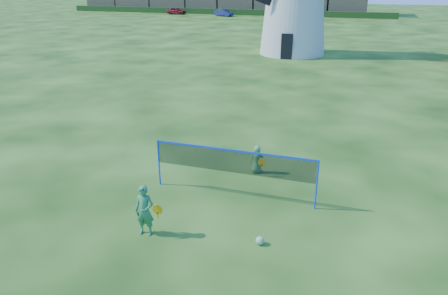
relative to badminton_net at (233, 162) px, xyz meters
name	(u,v)px	position (x,y,z in m)	size (l,w,h in m)	color
ground	(213,198)	(-0.56, -0.31, -1.14)	(220.00, 220.00, 0.00)	black
badminton_net	(233,162)	(0.00, 0.00, 0.00)	(5.05, 0.05, 1.55)	blue
player_girl	(145,211)	(-1.58, -2.70, -0.44)	(0.69, 0.38, 1.40)	#327E4A
player_boy	(257,159)	(0.29, 1.86, -0.65)	(0.64, 0.46, 0.99)	#49974D
play_ball	(260,241)	(1.39, -2.23, -1.03)	(0.22, 0.22, 0.22)	green
hedge	(220,12)	(-22.56, 65.69, -0.64)	(62.00, 0.80, 1.00)	#193814
car_left	(176,11)	(-30.26, 63.29, -0.53)	(1.44, 3.57, 1.22)	maroon
car_right	(224,13)	(-20.67, 62.23, -0.56)	(1.24, 3.55, 1.17)	navy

